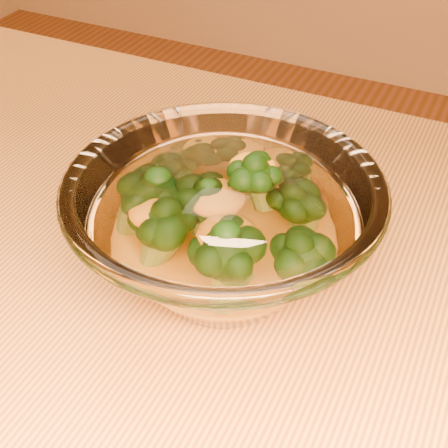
% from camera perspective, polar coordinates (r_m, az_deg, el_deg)
% --- Properties ---
extents(table, '(1.20, 0.80, 0.75)m').
position_cam_1_polar(table, '(0.59, -6.74, -13.58)').
color(table, '#C18E3A').
rests_on(table, ground).
extents(glass_bowl, '(0.25, 0.25, 0.11)m').
position_cam_1_polar(glass_bowl, '(0.49, -0.00, -0.48)').
color(glass_bowl, white).
rests_on(glass_bowl, table).
extents(cheese_sauce, '(0.12, 0.12, 0.03)m').
position_cam_1_polar(cheese_sauce, '(0.51, 0.00, -2.48)').
color(cheese_sauce, yellow).
rests_on(cheese_sauce, glass_bowl).
extents(broccoli_heap, '(0.18, 0.17, 0.08)m').
position_cam_1_polar(broccoli_heap, '(0.49, -0.64, 1.13)').
color(broccoli_heap, black).
rests_on(broccoli_heap, cheese_sauce).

